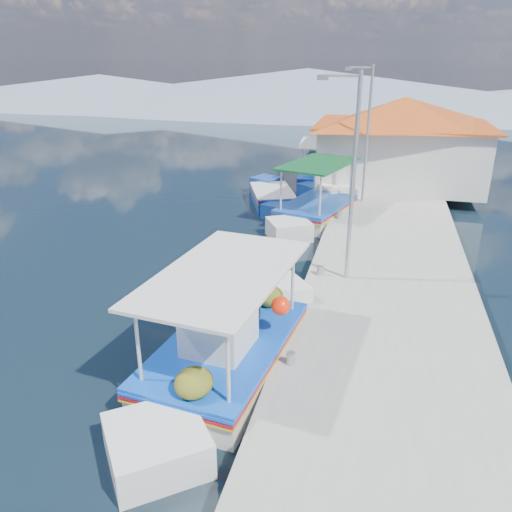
# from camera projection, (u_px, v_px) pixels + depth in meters

# --- Properties ---
(ground) EXTENTS (160.00, 160.00, 0.00)m
(ground) POSITION_uv_depth(u_px,v_px,m) (182.00, 304.00, 14.89)
(ground) COLOR black
(ground) RESTS_ON ground
(quay) EXTENTS (5.00, 44.00, 0.50)m
(quay) POSITION_uv_depth(u_px,v_px,m) (390.00, 245.00, 18.86)
(quay) COLOR #A19F96
(quay) RESTS_ON ground
(bollards) EXTENTS (0.20, 17.20, 0.30)m
(bollards) POSITION_uv_depth(u_px,v_px,m) (332.00, 236.00, 18.51)
(bollards) COLOR #A5A8AD
(bollards) RESTS_ON quay
(main_caique) EXTENTS (3.13, 8.51, 2.82)m
(main_caique) POSITION_uv_depth(u_px,v_px,m) (227.00, 348.00, 11.67)
(main_caique) COLOR silver
(main_caique) RESTS_ON ground
(caique_green_canopy) EXTENTS (3.63, 7.34, 2.86)m
(caique_green_canopy) POSITION_uv_depth(u_px,v_px,m) (316.00, 211.00, 22.33)
(caique_green_canopy) COLOR silver
(caique_green_canopy) RESTS_ON ground
(caique_blue_hull) EXTENTS (3.24, 5.81, 1.11)m
(caique_blue_hull) POSITION_uv_depth(u_px,v_px,m) (273.00, 198.00, 24.73)
(caique_blue_hull) COLOR #184092
(caique_blue_hull) RESTS_ON ground
(caique_far) EXTENTS (2.57, 7.42, 2.61)m
(caique_far) POSITION_uv_depth(u_px,v_px,m) (319.00, 176.00, 28.41)
(caique_far) COLOR #184092
(caique_far) RESTS_ON ground
(harbor_building) EXTENTS (10.49, 10.49, 4.40)m
(harbor_building) POSITION_uv_depth(u_px,v_px,m) (401.00, 140.00, 25.94)
(harbor_building) COLOR silver
(harbor_building) RESTS_ON quay
(lamp_post_near) EXTENTS (1.21, 0.14, 6.00)m
(lamp_post_near) POSITION_uv_depth(u_px,v_px,m) (351.00, 169.00, 14.23)
(lamp_post_near) COLOR #A5A8AD
(lamp_post_near) RESTS_ON quay
(lamp_post_far) EXTENTS (1.21, 0.14, 6.00)m
(lamp_post_far) POSITION_uv_depth(u_px,v_px,m) (366.00, 128.00, 22.33)
(lamp_post_far) COLOR #A5A8AD
(lamp_post_far) RESTS_ON quay
(mountain_ridge) EXTENTS (171.40, 96.00, 5.50)m
(mountain_ridge) POSITION_uv_depth(u_px,v_px,m) (399.00, 96.00, 63.02)
(mountain_ridge) COLOR slate
(mountain_ridge) RESTS_ON ground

